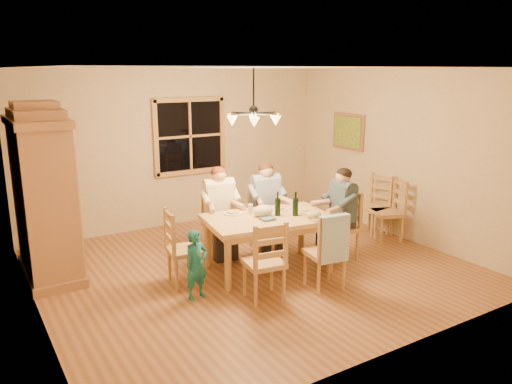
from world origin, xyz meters
TOP-DOWN VIEW (x-y plane):
  - floor at (0.00, 0.00)m, footprint 5.50×5.50m
  - ceiling at (0.00, 0.00)m, footprint 5.50×5.00m
  - wall_back at (0.00, 2.50)m, footprint 5.50×0.02m
  - wall_left at (-2.75, 0.00)m, footprint 0.02×5.00m
  - wall_right at (2.75, 0.00)m, footprint 0.02×5.00m
  - window at (0.20, 2.47)m, footprint 1.30×0.06m
  - painting at (2.71, 1.20)m, footprint 0.06×0.78m
  - chandelier at (-0.00, 0.00)m, footprint 0.77×0.68m
  - armoire at (-2.42, 1.23)m, footprint 0.66×1.40m
  - dining_table at (0.14, -0.15)m, footprint 1.80×1.25m
  - chair_far_left at (-0.16, 0.69)m, footprint 0.50×0.48m
  - chair_far_right at (0.57, 0.59)m, footprint 0.50×0.48m
  - chair_near_left at (-0.39, -0.86)m, footprint 0.50×0.48m
  - chair_near_right at (0.44, -0.98)m, footprint 0.50×0.48m
  - chair_end_left at (-1.00, 0.02)m, footprint 0.48×0.50m
  - chair_end_right at (1.29, -0.31)m, footprint 0.48×0.50m
  - adult_woman at (-0.16, 0.69)m, footprint 0.44×0.47m
  - adult_plaid_man at (0.57, 0.59)m, footprint 0.44×0.47m
  - adult_slate_man at (1.29, -0.31)m, footprint 0.47×0.44m
  - towel at (0.41, -1.17)m, footprint 0.39×0.15m
  - wine_bottle_a at (0.28, -0.16)m, footprint 0.08×0.08m
  - wine_bottle_b at (0.48, -0.29)m, footprint 0.08×0.08m
  - plate_woman at (-0.19, 0.22)m, footprint 0.26×0.26m
  - plate_plaid at (0.45, 0.07)m, footprint 0.26×0.26m
  - plate_slate at (0.69, -0.20)m, footprint 0.26×0.26m
  - wine_glass_a at (-0.00, 0.08)m, footprint 0.06×0.06m
  - wine_glass_b at (0.62, -0.04)m, footprint 0.06×0.06m
  - cap at (0.61, -0.53)m, footprint 0.20×0.20m
  - napkin at (0.05, -0.27)m, footprint 0.20×0.16m
  - cloth_bundle at (0.09, -0.09)m, footprint 0.28×0.22m
  - child at (-1.06, -0.43)m, footprint 0.34×0.26m
  - chair_spare_front at (2.45, -0.10)m, footprint 0.55×0.56m
  - chair_spare_back at (2.45, 0.22)m, footprint 0.49×0.51m

SIDE VIEW (x-z plane):
  - floor at x=0.00m, z-range 0.00..0.00m
  - chair_far_left at x=-0.16m, z-range -0.19..0.80m
  - chair_far_right at x=0.57m, z-range -0.19..0.80m
  - chair_near_left at x=-0.39m, z-range -0.19..0.80m
  - chair_near_right at x=0.44m, z-range -0.19..0.80m
  - chair_end_left at x=-1.00m, z-range -0.19..0.80m
  - chair_end_right at x=1.29m, z-range -0.19..0.80m
  - chair_spare_front at x=2.45m, z-range -0.19..0.80m
  - chair_spare_back at x=2.45m, z-range -0.19..0.80m
  - child at x=-1.06m, z-range 0.00..0.85m
  - dining_table at x=0.14m, z-range 0.28..1.04m
  - towel at x=0.41m, z-range 0.41..0.99m
  - plate_woman at x=-0.19m, z-range 0.76..0.78m
  - plate_plaid at x=0.45m, z-range 0.76..0.78m
  - plate_slate at x=0.69m, z-range 0.76..0.78m
  - napkin at x=0.05m, z-range 0.76..0.79m
  - cap at x=0.61m, z-range 0.76..0.87m
  - wine_glass_a at x=0.00m, z-range 0.76..0.90m
  - wine_glass_b at x=0.62m, z-range 0.76..0.90m
  - cloth_bundle at x=0.09m, z-range 0.76..0.91m
  - adult_woman at x=-0.16m, z-range 0.40..1.28m
  - adult_plaid_man at x=0.57m, z-range 0.40..1.28m
  - adult_slate_man at x=1.29m, z-range 0.40..1.28m
  - wine_bottle_a at x=0.28m, z-range 0.76..1.09m
  - wine_bottle_b at x=0.48m, z-range 0.76..1.09m
  - armoire at x=-2.42m, z-range -0.09..2.21m
  - wall_back at x=0.00m, z-range 0.00..2.70m
  - wall_left at x=-2.75m, z-range 0.00..2.70m
  - wall_right at x=2.75m, z-range 0.00..2.70m
  - window at x=0.20m, z-range 0.90..2.20m
  - painting at x=2.71m, z-range 1.28..1.92m
  - chandelier at x=0.00m, z-range 1.72..2.43m
  - ceiling at x=0.00m, z-range 2.69..2.71m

